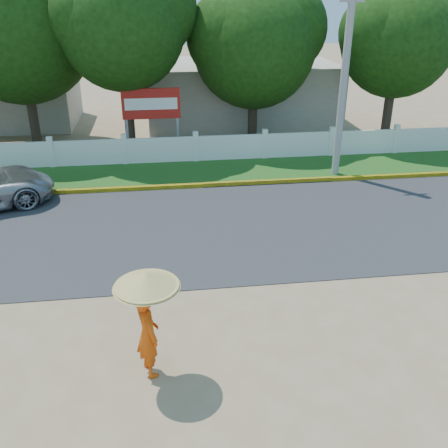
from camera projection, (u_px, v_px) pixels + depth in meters
name	position (u px, v px, depth m)	size (l,w,h in m)	color
ground	(235.00, 311.00, 11.57)	(120.00, 120.00, 0.00)	#9E8460
road	(214.00, 227.00, 15.59)	(60.00, 7.00, 0.02)	#38383A
grass_verge	(199.00, 172.00, 20.30)	(60.00, 3.50, 0.03)	#2D601E
curb	(203.00, 185.00, 18.74)	(40.00, 0.18, 0.16)	yellow
fence	(196.00, 149.00, 21.37)	(40.00, 0.10, 1.10)	silver
building_near	(240.00, 93.00, 27.37)	(10.00, 6.00, 3.20)	#B7AD99
utility_pole	(344.00, 83.00, 18.56)	(0.28, 0.28, 7.18)	gray
monk_with_parasol	(147.00, 309.00, 9.14)	(1.23, 1.23, 2.23)	#DB4A0B
billboard	(151.00, 107.00, 21.45)	(2.50, 0.13, 2.95)	gray
tree_row	(112.00, 37.00, 21.64)	(27.52, 7.47, 8.45)	#473828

